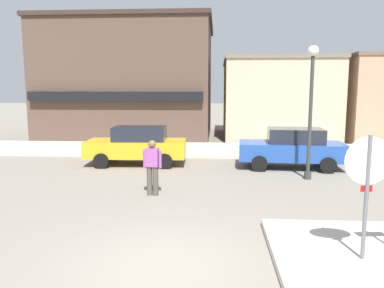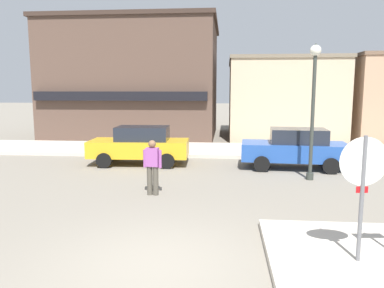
% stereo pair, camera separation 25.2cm
% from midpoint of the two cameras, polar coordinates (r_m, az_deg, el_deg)
% --- Properties ---
extents(ground_plane, '(160.00, 160.00, 0.00)m').
position_cam_midpoint_polar(ground_plane, '(6.86, -4.27, -18.04)').
color(ground_plane, gray).
extents(kerb_far, '(80.00, 4.00, 0.15)m').
position_cam_midpoint_polar(kerb_far, '(18.75, 1.96, -0.85)').
color(kerb_far, beige).
rests_on(kerb_far, ground).
extents(stop_sign, '(0.82, 0.11, 2.30)m').
position_cam_midpoint_polar(stop_sign, '(6.90, 25.53, -5.30)').
color(stop_sign, slate).
rests_on(stop_sign, ground).
extents(lamp_post, '(0.36, 0.36, 4.54)m').
position_cam_midpoint_polar(lamp_post, '(13.13, 18.58, 7.48)').
color(lamp_post, '#333833').
rests_on(lamp_post, ground).
extents(parked_car_nearest, '(4.06, 2.00, 1.56)m').
position_cam_midpoint_polar(parked_car_nearest, '(15.46, -7.45, -0.11)').
color(parked_car_nearest, gold).
rests_on(parked_car_nearest, ground).
extents(parked_car_second, '(4.10, 2.08, 1.56)m').
position_cam_midpoint_polar(parked_car_second, '(15.08, 15.87, -0.56)').
color(parked_car_second, '#234C9E').
rests_on(parked_car_second, ground).
extents(pedestrian_crossing_near, '(0.56, 0.26, 1.61)m').
position_cam_midpoint_polar(pedestrian_crossing_near, '(10.86, -5.38, -3.31)').
color(pedestrian_crossing_near, '#4C473D').
rests_on(pedestrian_crossing_near, ground).
extents(building_corner_shop, '(10.54, 8.92, 7.29)m').
position_cam_midpoint_polar(building_corner_shop, '(25.36, -8.01, 9.55)').
color(building_corner_shop, brown).
rests_on(building_corner_shop, ground).
extents(building_storefront_left_near, '(6.74, 8.04, 4.97)m').
position_cam_midpoint_polar(building_storefront_left_near, '(25.33, 13.62, 6.77)').
color(building_storefront_left_near, tan).
rests_on(building_storefront_left_near, ground).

